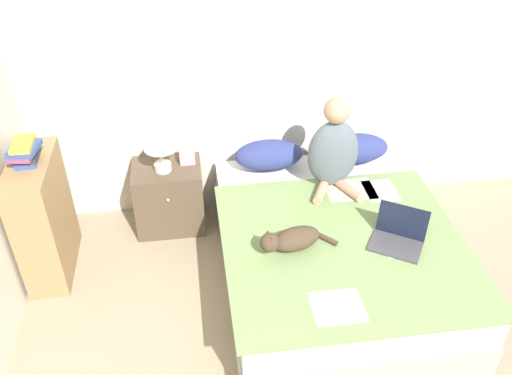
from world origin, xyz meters
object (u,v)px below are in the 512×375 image
person_sitting (333,150)px  table_lamp (160,139)px  pillow_far (355,148)px  cat_tabby (291,239)px  pillow_near (269,155)px  bookshelf (44,218)px  laptop_open (398,237)px  book_stack_top (24,152)px  nightstand (169,197)px  tissue_box (187,155)px  bed (334,252)px

person_sitting → table_lamp: 1.31m
pillow_far → cat_tabby: 1.25m
pillow_near → table_lamp: (-0.85, -0.07, 0.26)m
cat_tabby → bookshelf: bookshelf is taller
person_sitting → bookshelf: bearing=-176.8°
pillow_near → pillow_far: 0.72m
laptop_open → bookshelf: bookshelf is taller
pillow_far → bookshelf: bookshelf is taller
pillow_near → table_lamp: 0.89m
pillow_far → bookshelf: (-2.44, -0.43, -0.12)m
cat_tabby → book_stack_top: size_ratio=2.14×
nightstand → book_stack_top: size_ratio=2.25×
pillow_near → tissue_box: size_ratio=3.97×
nightstand → bookshelf: 0.99m
person_sitting → cat_tabby: 0.87m
pillow_far → book_stack_top: bearing=-170.1°
bookshelf → cat_tabby: bearing=-19.0°
cat_tabby → table_lamp: bearing=-62.1°
bed → pillow_far: bearing=66.4°
laptop_open → table_lamp: table_lamp is taller
nightstand → book_stack_top: 1.23m
pillow_far → tissue_box: same height
bed → tissue_box: (-1.02, 0.85, 0.39)m
tissue_box → bookshelf: bearing=-156.6°
bed → person_sitting: size_ratio=2.68×
nightstand → bookshelf: bookshelf is taller
bookshelf → bed: bearing=-10.7°
pillow_far → person_sitting: bearing=-131.9°
bookshelf → tissue_box: bearing=23.4°
pillow_near → person_sitting: bearing=-35.3°
cat_tabby → book_stack_top: (-1.71, 0.59, 0.46)m
nightstand → person_sitting: bearing=-12.2°
person_sitting → bed: bearing=-98.9°
bed → person_sitting: 0.76m
pillow_far → person_sitting: (-0.28, -0.31, 0.20)m
cat_tabby → bed: bearing=-165.9°
person_sitting → table_lamp: size_ratio=1.86×
laptop_open → table_lamp: size_ratio=1.09×
laptop_open → tissue_box: (-1.37, 1.08, 0.10)m
pillow_far → table_lamp: 1.59m
tissue_box → pillow_far: bearing=-1.2°
cat_tabby → tissue_box: bearing=-71.9°
cat_tabby → bookshelf: bearing=-32.5°
person_sitting → tissue_box: size_ratio=5.30×
tissue_box → bookshelf: 1.17m
table_lamp → laptop_open: bearing=-32.1°
nightstand → table_lamp: table_lamp is taller
bookshelf → book_stack_top: size_ratio=3.73×
person_sitting → table_lamp: (-1.29, 0.24, 0.06)m
bed → laptop_open: (0.36, -0.23, 0.30)m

